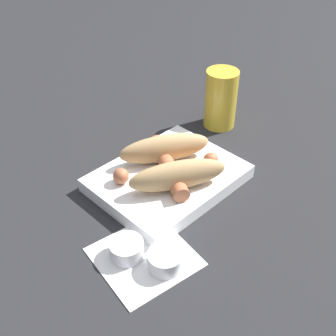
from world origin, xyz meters
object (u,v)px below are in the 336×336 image
object	(u,v)px
bread_roll	(171,161)
condiment_cup_far	(165,261)
food_tray	(168,178)
drink_glass	(221,99)
sausage	(167,168)
condiment_cup_near	(127,250)

from	to	relation	value
bread_roll	condiment_cup_far	world-z (taller)	bread_roll
food_tray	bread_roll	size ratio (longest dim) A/B	1.23
drink_glass	food_tray	bearing A→B (deg)	-163.68
food_tray	sausage	distance (m)	0.03
drink_glass	bread_roll	bearing A→B (deg)	-162.36
food_tray	condiment_cup_near	distance (m)	0.17
condiment_cup_near	drink_glass	bearing A→B (deg)	20.07
food_tray	sausage	size ratio (longest dim) A/B	1.47
condiment_cup_near	bread_roll	bearing A→B (deg)	23.19
sausage	condiment_cup_far	bearing A→B (deg)	-135.74
condiment_cup_near	condiment_cup_far	bearing A→B (deg)	-65.07
bread_roll	sausage	size ratio (longest dim) A/B	1.20
condiment_cup_far	drink_glass	world-z (taller)	drink_glass
food_tray	bread_roll	world-z (taller)	bread_roll
bread_roll	condiment_cup_near	size ratio (longest dim) A/B	3.95
sausage	condiment_cup_far	distance (m)	0.18
sausage	drink_glass	size ratio (longest dim) A/B	1.37
sausage	food_tray	bearing A→B (deg)	21.54
bread_roll	sausage	distance (m)	0.01
sausage	condiment_cup_far	xyz separation A→B (m)	(-0.13, -0.12, -0.03)
bread_roll	condiment_cup_far	bearing A→B (deg)	-137.90
food_tray	drink_glass	bearing A→B (deg)	16.32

